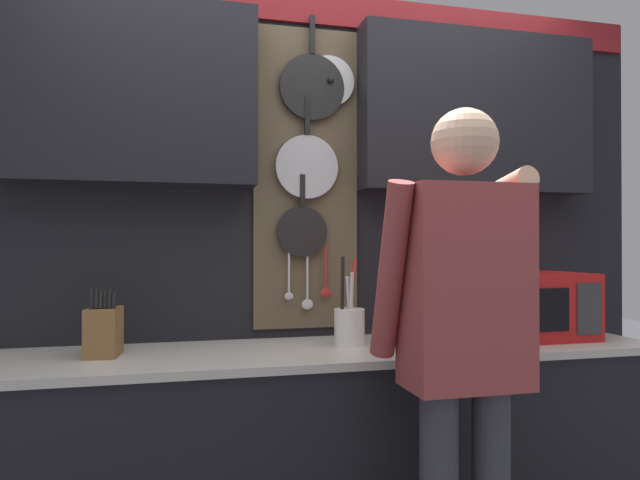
# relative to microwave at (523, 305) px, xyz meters

# --- Properties ---
(base_cabinet_counter) EXTENTS (2.59, 0.59, 0.90)m
(base_cabinet_counter) POSITION_rel_microwave_xyz_m (-0.85, -0.03, -0.59)
(base_cabinet_counter) COLOR black
(base_cabinet_counter) RESTS_ON ground_plane
(back_wall_unit) EXTENTS (3.16, 0.20, 2.40)m
(back_wall_unit) POSITION_rel_microwave_xyz_m (-0.84, 0.23, 0.49)
(back_wall_unit) COLOR black
(back_wall_unit) RESTS_ON ground_plane
(microwave) EXTENTS (0.52, 0.38, 0.28)m
(microwave) POSITION_rel_microwave_xyz_m (0.00, 0.00, 0.00)
(microwave) COLOR red
(microwave) RESTS_ON base_cabinet_counter
(knife_block) EXTENTS (0.13, 0.16, 0.25)m
(knife_block) POSITION_rel_microwave_xyz_m (-1.70, 0.00, -0.05)
(knife_block) COLOR brown
(knife_block) RESTS_ON base_cabinet_counter
(utensil_crock) EXTENTS (0.12, 0.12, 0.35)m
(utensil_crock) POSITION_rel_microwave_xyz_m (-0.78, 0.00, -0.06)
(utensil_crock) COLOR white
(utensil_crock) RESTS_ON base_cabinet_counter
(person) EXTENTS (0.54, 0.67, 1.73)m
(person) POSITION_rel_microwave_xyz_m (-0.56, -0.53, -0.00)
(person) COLOR #383842
(person) RESTS_ON ground_plane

